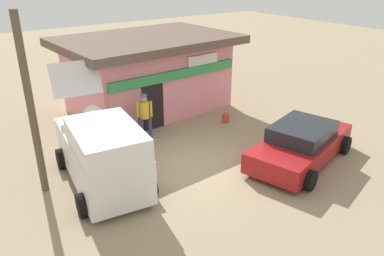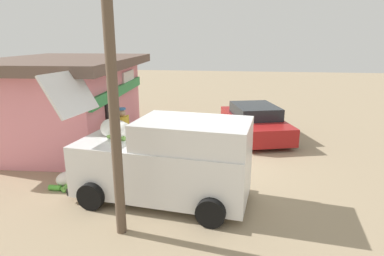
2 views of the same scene
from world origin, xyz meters
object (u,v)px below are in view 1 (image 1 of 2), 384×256
Objects in this scene: vendor_standing at (145,114)px; storefront_bar at (149,72)px; delivery_van at (102,152)px; unloaded_banana_pile at (81,141)px; parked_sedan at (301,144)px; customer_bending at (113,125)px; paint_bucket at (225,118)px.

storefront_bar is at bearing 57.80° from vendor_standing.
delivery_van is 2.93m from unloaded_banana_pile.
customer_bending reaches higher than parked_sedan.
parked_sedan is 3.07× the size of customer_bending.
unloaded_banana_pile is at bearing 136.62° from parked_sedan.
paint_bucket is at bearing -62.03° from storefront_bar.
storefront_bar is 1.50× the size of delivery_van.
storefront_bar reaches higher than delivery_van.
storefront_bar is at bearing 43.75° from customer_bending.
customer_bending is (-1.28, -0.15, -0.07)m from vendor_standing.
storefront_bar is 4.29× the size of vendor_standing.
vendor_standing is (-3.30, 4.30, 0.39)m from parked_sedan.
parked_sedan is (1.59, -7.02, -1.03)m from storefront_bar.
paint_bucket is (0.09, 3.85, -0.41)m from parked_sedan.
storefront_bar is 4.21m from customer_bending.
storefront_bar is 19.84× the size of paint_bucket.
vendor_standing reaches higher than customer_bending.
unloaded_banana_pile is 5.67m from paint_bucket.
parked_sedan reaches higher than unloaded_banana_pile.
delivery_van is 6.08m from paint_bucket.
unloaded_banana_pile is (-5.43, 5.14, -0.42)m from parked_sedan.
unloaded_banana_pile is 2.23× the size of paint_bucket.
vendor_standing is (-1.71, -2.72, -0.65)m from storefront_bar.
vendor_standing is 2.08× the size of unloaded_banana_pile.
vendor_standing is 4.62× the size of paint_bucket.
unloaded_banana_pile is at bearing -153.87° from storefront_bar.
storefront_bar is at bearing 26.13° from unloaded_banana_pile.
delivery_van is at bearing -122.50° from customer_bending.
vendor_standing reaches higher than unloaded_banana_pile.
parked_sedan is at bearing -43.38° from unloaded_banana_pile.
vendor_standing is at bearing 172.54° from paint_bucket.
unloaded_banana_pile is at bearing 166.95° from paint_bucket.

